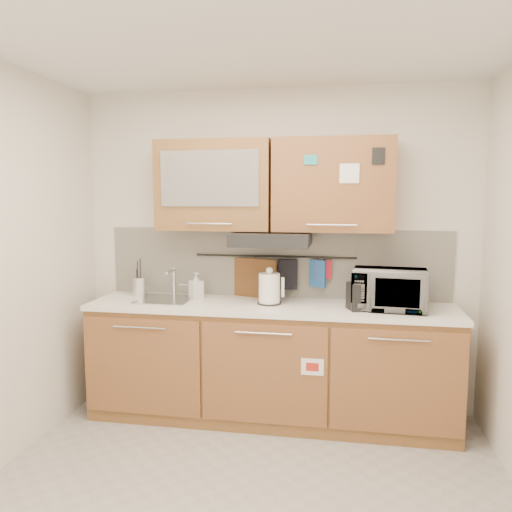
% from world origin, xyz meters
% --- Properties ---
extents(floor, '(3.20, 3.20, 0.00)m').
position_xyz_m(floor, '(0.00, 0.00, 0.00)').
color(floor, '#9E9993').
rests_on(floor, ground).
extents(ceiling, '(3.20, 3.20, 0.00)m').
position_xyz_m(ceiling, '(0.00, 0.00, 2.60)').
color(ceiling, white).
rests_on(ceiling, wall_back).
extents(wall_back, '(3.20, 0.00, 3.20)m').
position_xyz_m(wall_back, '(0.00, 1.50, 1.30)').
color(wall_back, silver).
rests_on(wall_back, ground).
extents(base_cabinet, '(2.80, 0.64, 0.88)m').
position_xyz_m(base_cabinet, '(0.00, 1.19, 0.41)').
color(base_cabinet, olive).
rests_on(base_cabinet, floor).
extents(countertop, '(2.82, 0.62, 0.04)m').
position_xyz_m(countertop, '(0.00, 1.19, 0.90)').
color(countertop, white).
rests_on(countertop, base_cabinet).
extents(backsplash, '(2.80, 0.02, 0.56)m').
position_xyz_m(backsplash, '(0.00, 1.49, 1.20)').
color(backsplash, silver).
rests_on(backsplash, countertop).
extents(upper_cabinets, '(1.82, 0.37, 0.70)m').
position_xyz_m(upper_cabinets, '(-0.00, 1.32, 1.83)').
color(upper_cabinets, olive).
rests_on(upper_cabinets, wall_back).
extents(range_hood, '(0.60, 0.46, 0.10)m').
position_xyz_m(range_hood, '(0.00, 1.25, 1.42)').
color(range_hood, black).
rests_on(range_hood, upper_cabinets).
extents(sink, '(0.42, 0.40, 0.26)m').
position_xyz_m(sink, '(-0.85, 1.21, 0.92)').
color(sink, silver).
rests_on(sink, countertop).
extents(utensil_rail, '(1.30, 0.02, 0.02)m').
position_xyz_m(utensil_rail, '(0.00, 1.45, 1.26)').
color(utensil_rail, black).
rests_on(utensil_rail, backsplash).
extents(utensil_crock, '(0.15, 0.15, 0.31)m').
position_xyz_m(utensil_crock, '(-1.12, 1.34, 1.00)').
color(utensil_crock, silver).
rests_on(utensil_crock, countertop).
extents(kettle, '(0.21, 0.20, 0.29)m').
position_xyz_m(kettle, '(-0.01, 1.20, 1.03)').
color(kettle, white).
rests_on(kettle, countertop).
extents(toaster, '(0.30, 0.24, 0.20)m').
position_xyz_m(toaster, '(0.72, 1.14, 1.02)').
color(toaster, black).
rests_on(toaster, countertop).
extents(microwave, '(0.56, 0.41, 0.29)m').
position_xyz_m(microwave, '(0.89, 1.18, 1.07)').
color(microwave, '#999999').
rests_on(microwave, countertop).
extents(soap_bottle, '(0.14, 0.14, 0.21)m').
position_xyz_m(soap_bottle, '(-0.63, 1.33, 1.02)').
color(soap_bottle, '#999999').
rests_on(soap_bottle, countertop).
extents(cutting_board, '(0.37, 0.14, 0.47)m').
position_xyz_m(cutting_board, '(-0.16, 1.44, 1.00)').
color(cutting_board, brown).
rests_on(cutting_board, utensil_rail).
extents(oven_mitt, '(0.13, 0.08, 0.22)m').
position_xyz_m(oven_mitt, '(0.35, 1.44, 1.13)').
color(oven_mitt, '#21539A').
rests_on(oven_mitt, utensil_rail).
extents(dark_pouch, '(0.16, 0.06, 0.24)m').
position_xyz_m(dark_pouch, '(0.11, 1.44, 1.12)').
color(dark_pouch, black).
rests_on(dark_pouch, utensil_rail).
extents(pot_holder, '(0.12, 0.03, 0.15)m').
position_xyz_m(pot_holder, '(0.40, 1.44, 1.17)').
color(pot_holder, '#B11723').
rests_on(pot_holder, utensil_rail).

